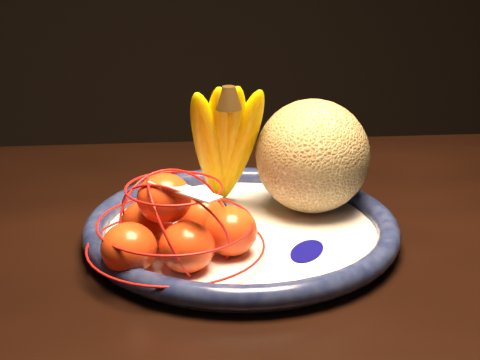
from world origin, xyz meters
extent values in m
cube|color=black|center=(-0.04, 0.11, 0.75)|extent=(1.60, 1.03, 0.04)
cylinder|color=white|center=(0.21, 0.17, 0.77)|extent=(0.33, 0.33, 0.01)
torus|color=#080E33|center=(0.21, 0.17, 0.79)|extent=(0.36, 0.36, 0.03)
cylinder|color=white|center=(0.21, 0.17, 0.77)|extent=(0.16, 0.16, 0.00)
ellipsoid|color=#040460|center=(0.27, 0.10, 0.78)|extent=(0.12, 0.13, 0.00)
ellipsoid|color=#040460|center=(0.18, 0.25, 0.78)|extent=(0.12, 0.11, 0.00)
ellipsoid|color=#040460|center=(0.10, 0.17, 0.78)|extent=(0.11, 0.10, 0.00)
sphere|color=olive|center=(0.30, 0.21, 0.85)|extent=(0.14, 0.14, 0.14)
ellipsoid|color=#F5DC00|center=(0.18, 0.23, 0.87)|extent=(0.08, 0.11, 0.17)
ellipsoid|color=#F5DC00|center=(0.19, 0.23, 0.87)|extent=(0.05, 0.10, 0.17)
ellipsoid|color=#F5DC00|center=(0.20, 0.23, 0.87)|extent=(0.05, 0.10, 0.17)
ellipsoid|color=#F5DC00|center=(0.22, 0.23, 0.87)|extent=(0.08, 0.10, 0.17)
cone|color=black|center=(0.20, 0.23, 0.94)|extent=(0.03, 0.03, 0.03)
ellipsoid|color=#FF4814|center=(0.08, 0.08, 0.81)|extent=(0.06, 0.06, 0.05)
ellipsoid|color=#FF4814|center=(0.14, 0.07, 0.81)|extent=(0.06, 0.06, 0.05)
ellipsoid|color=#FF4814|center=(0.19, 0.11, 0.81)|extent=(0.06, 0.06, 0.05)
ellipsoid|color=#FF4814|center=(0.10, 0.14, 0.81)|extent=(0.06, 0.06, 0.05)
ellipsoid|color=#FF4814|center=(0.16, 0.15, 0.81)|extent=(0.06, 0.06, 0.05)
ellipsoid|color=#FF4814|center=(0.12, 0.11, 0.85)|extent=(0.06, 0.06, 0.05)
torus|color=red|center=(0.13, 0.11, 0.79)|extent=(0.20, 0.20, 0.00)
torus|color=red|center=(0.13, 0.11, 0.82)|extent=(0.18, 0.18, 0.00)
torus|color=red|center=(0.13, 0.11, 0.86)|extent=(0.11, 0.11, 0.00)
torus|color=red|center=(0.13, 0.11, 0.81)|extent=(0.14, 0.10, 0.11)
torus|color=red|center=(0.13, 0.11, 0.81)|extent=(0.07, 0.13, 0.11)
torus|color=red|center=(0.13, 0.11, 0.81)|extent=(0.13, 0.12, 0.11)
cube|color=white|center=(0.14, 0.09, 0.86)|extent=(0.07, 0.07, 0.01)
camera|label=1|loc=(0.08, -0.59, 1.12)|focal=55.00mm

